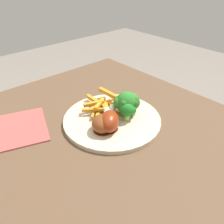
% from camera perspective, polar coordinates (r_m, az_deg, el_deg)
% --- Properties ---
extents(dining_table, '(0.95, 0.73, 0.71)m').
position_cam_1_polar(dining_table, '(0.69, 2.39, -14.00)').
color(dining_table, brown).
rests_on(dining_table, ground_plane).
extents(dinner_plate, '(0.28, 0.28, 0.01)m').
position_cam_1_polar(dinner_plate, '(0.66, 0.00, -1.88)').
color(dinner_plate, beige).
rests_on(dinner_plate, dining_table).
extents(broccoli_floret_front, '(0.07, 0.08, 0.07)m').
position_cam_1_polar(broccoli_floret_front, '(0.65, 3.58, 2.54)').
color(broccoli_floret_front, '#84AF58').
rests_on(broccoli_floret_front, dinner_plate).
extents(broccoli_floret_middle, '(0.05, 0.05, 0.06)m').
position_cam_1_polar(broccoli_floret_middle, '(0.66, 5.11, 2.33)').
color(broccoli_floret_middle, '#82A05A').
rests_on(broccoli_floret_middle, dinner_plate).
extents(broccoli_floret_back, '(0.04, 0.05, 0.06)m').
position_cam_1_polar(broccoli_floret_back, '(0.63, 3.96, 0.58)').
color(broccoli_floret_back, '#92B248').
rests_on(broccoli_floret_back, dinner_plate).
extents(carrot_fries_pile, '(0.15, 0.13, 0.05)m').
position_cam_1_polar(carrot_fries_pile, '(0.68, -2.20, 1.71)').
color(carrot_fries_pile, orange).
rests_on(carrot_fries_pile, dinner_plate).
extents(chicken_drumstick_near, '(0.10, 0.10, 0.04)m').
position_cam_1_polar(chicken_drumstick_near, '(0.60, -2.32, -2.74)').
color(chicken_drumstick_near, '#56230F').
rests_on(chicken_drumstick_near, dinner_plate).
extents(chicken_drumstick_far, '(0.10, 0.11, 0.05)m').
position_cam_1_polar(chicken_drumstick_far, '(0.60, -0.65, -2.20)').
color(chicken_drumstick_far, '#5C1909').
rests_on(chicken_drumstick_far, dinner_plate).
extents(napkin, '(0.21, 0.19, 0.00)m').
position_cam_1_polar(napkin, '(0.68, -22.15, -3.76)').
color(napkin, '#B74C47').
rests_on(napkin, dining_table).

